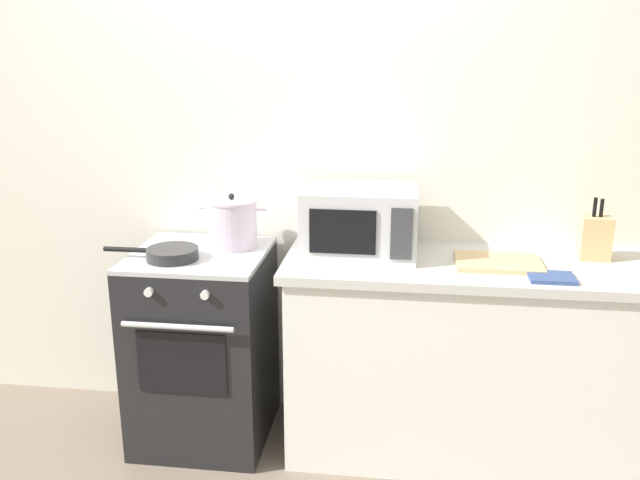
% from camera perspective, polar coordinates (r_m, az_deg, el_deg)
% --- Properties ---
extents(back_wall, '(4.40, 0.10, 2.50)m').
position_cam_1_polar(back_wall, '(3.29, 2.55, 5.94)').
color(back_wall, silver).
rests_on(back_wall, ground_plane).
extents(lower_cabinet_right, '(1.64, 0.56, 0.88)m').
position_cam_1_polar(lower_cabinet_right, '(3.21, 12.66, -9.99)').
color(lower_cabinet_right, white).
rests_on(lower_cabinet_right, ground_plane).
extents(countertop_right, '(1.70, 0.60, 0.04)m').
position_cam_1_polar(countertop_right, '(3.04, 13.20, -2.20)').
color(countertop_right, beige).
rests_on(countertop_right, lower_cabinet_right).
extents(stove, '(0.60, 0.64, 0.92)m').
position_cam_1_polar(stove, '(3.30, -9.66, -8.65)').
color(stove, black).
rests_on(stove, ground_plane).
extents(stock_pot, '(0.32, 0.24, 0.25)m').
position_cam_1_polar(stock_pot, '(3.18, -7.29, 1.41)').
color(stock_pot, silver).
rests_on(stock_pot, stove).
extents(frying_pan, '(0.43, 0.23, 0.05)m').
position_cam_1_polar(frying_pan, '(3.06, -12.28, -1.10)').
color(frying_pan, '#28282B').
rests_on(frying_pan, stove).
extents(microwave, '(0.50, 0.37, 0.30)m').
position_cam_1_polar(microwave, '(3.04, 3.36, 1.56)').
color(microwave, silver).
rests_on(microwave, countertop_right).
extents(cutting_board, '(0.36, 0.26, 0.02)m').
position_cam_1_polar(cutting_board, '(3.02, 14.58, -1.82)').
color(cutting_board, tan).
rests_on(cutting_board, countertop_right).
extents(knife_block, '(0.13, 0.10, 0.27)m').
position_cam_1_polar(knife_block, '(3.21, 21.84, 0.20)').
color(knife_block, tan).
rests_on(knife_block, countertop_right).
extents(oven_mitt, '(0.18, 0.14, 0.02)m').
position_cam_1_polar(oven_mitt, '(2.90, 18.67, -2.96)').
color(oven_mitt, '#33477A').
rests_on(oven_mitt, countertop_right).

